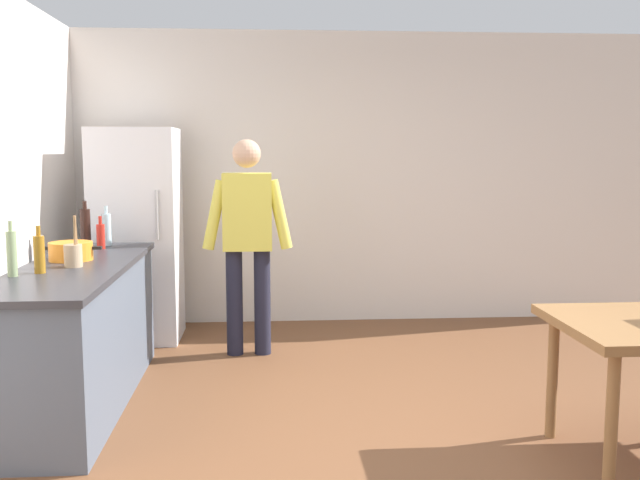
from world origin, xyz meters
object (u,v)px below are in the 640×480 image
Objects in this scene: utensil_jar at (73,254)px; bottle_vinegar_tall at (12,253)px; bottle_oil_amber at (39,254)px; cooking_pot at (71,251)px; bottle_sauce_red at (101,236)px; person at (248,232)px; refrigerator at (137,235)px; bottle_water_clear at (107,229)px; bottle_wine_dark at (85,227)px.

utensil_jar and bottle_vinegar_tall have the same top height.
cooking_pot is at bearing 84.64° from bottle_oil_amber.
bottle_sauce_red is (0.24, 1.14, -0.04)m from bottle_vinegar_tall.
person reaches higher than utensil_jar.
bottle_vinegar_tall is 1.33× the size of bottle_sauce_red.
refrigerator reaches higher than cooking_pot.
bottle_water_clear is 1.25× the size of bottle_sauce_red.
bottle_oil_amber is (-0.23, -1.89, 0.12)m from refrigerator.
bottle_vinegar_tall reaches higher than bottle_water_clear.
bottle_oil_amber is at bearing -96.79° from refrigerator.
person is 5.67× the size of bottle_water_clear.
bottle_sauce_red is (-0.11, -0.86, 0.10)m from refrigerator.
person is 1.10m from bottle_sauce_red.
cooking_pot is at bearing 74.52° from bottle_vinegar_tall.
bottle_oil_amber is (-0.05, -0.49, 0.06)m from cooking_pot.
bottle_vinegar_tall is at bearing -105.48° from cooking_pot.
bottle_vinegar_tall is at bearing -138.70° from bottle_oil_amber.
cooking_pot is 1.67× the size of bottle_sauce_red.
refrigerator reaches higher than bottle_oil_amber.
person is 5.00× the size of bottle_wine_dark.
bottle_water_clear is at bearing 91.00° from utensil_jar.
bottle_vinegar_tall is at bearing -100.22° from bottle_water_clear.
utensil_jar is 0.26m from bottle_oil_amber.
bottle_oil_amber is (0.03, -1.19, -0.03)m from bottle_wine_dark.
cooking_pot is at bearing -97.53° from bottle_sauce_red.
person is at bearing -30.23° from refrigerator.
bottle_sauce_red is at bearing 83.51° from bottle_oil_amber.
cooking_pot is 1.25× the size of bottle_vinegar_tall.
bottle_sauce_red is 0.86× the size of bottle_oil_amber.
bottle_wine_dark reaches higher than bottle_water_clear.
person reaches higher than bottle_oil_amber.
refrigerator is 5.29× the size of bottle_wine_dark.
utensil_jar is at bearing 57.32° from bottle_oil_amber.
person is 1.78m from bottle_oil_amber.
bottle_vinegar_tall is at bearing -101.77° from bottle_sauce_red.
bottle_wine_dark is 1.42× the size of bottle_sauce_red.
cooking_pot is at bearing 107.89° from utensil_jar.
cooking_pot is 0.73m from bottle_water_clear.
refrigerator is 1.06× the size of person.
bottle_wine_dark is (-0.17, 0.98, 0.07)m from utensil_jar.
cooking_pot is 0.55m from bottle_sauce_red.
person is 4.25× the size of cooking_pot.
bottle_wine_dark is (-0.15, -0.03, 0.02)m from bottle_water_clear.
bottle_sauce_red is (0.07, 0.54, 0.04)m from cooking_pot.
refrigerator is 4.50× the size of cooking_pot.
bottle_water_clear is at bearing 11.58° from bottle_wine_dark.
bottle_water_clear is at bearing 89.44° from bottle_sauce_red.
bottle_water_clear is at bearing -98.97° from refrigerator.
cooking_pot is 0.71m from bottle_wine_dark.
bottle_oil_amber is at bearing -88.63° from bottle_wine_dark.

